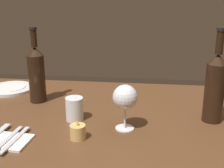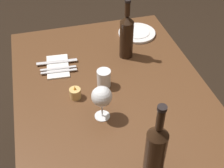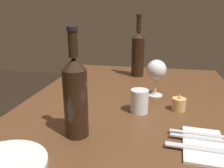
{
  "view_description": "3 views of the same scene",
  "coord_description": "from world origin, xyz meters",
  "px_view_note": "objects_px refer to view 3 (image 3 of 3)",
  "views": [
    {
      "loc": [
        -0.19,
        1.04,
        1.21
      ],
      "look_at": [
        -0.06,
        -0.05,
        0.86
      ],
      "focal_mm": 48.34,
      "sensor_mm": 36.0,
      "label": 1
    },
    {
      "loc": [
        -0.98,
        0.27,
        1.71
      ],
      "look_at": [
        0.0,
        0.01,
        0.8
      ],
      "focal_mm": 48.66,
      "sensor_mm": 36.0,
      "label": 2
    },
    {
      "loc": [
        0.87,
        0.08,
        1.1
      ],
      "look_at": [
        0.03,
        -0.08,
        0.83
      ],
      "focal_mm": 37.23,
      "sensor_mm": 36.0,
      "label": 3
    }
  ],
  "objects_px": {
    "folded_napkin": "(204,145)",
    "fork_inner": "(202,139)",
    "wine_bottle_second": "(75,96)",
    "table_knife": "(206,149)",
    "fork_outer": "(201,134)",
    "wine_glass_left": "(156,70)",
    "wine_bottle": "(138,53)",
    "dinner_plate": "(1,166)",
    "water_tumbler": "(139,102)",
    "votive_candle": "(179,105)"
  },
  "relations": [
    {
      "from": "fork_outer",
      "to": "table_knife",
      "type": "bearing_deg",
      "value": 0.0
    },
    {
      "from": "wine_bottle",
      "to": "dinner_plate",
      "type": "height_order",
      "value": "wine_bottle"
    },
    {
      "from": "fork_inner",
      "to": "table_knife",
      "type": "height_order",
      "value": "same"
    },
    {
      "from": "wine_glass_left",
      "to": "folded_napkin",
      "type": "xyz_separation_m",
      "value": [
        0.39,
        0.14,
        -0.11
      ]
    },
    {
      "from": "dinner_plate",
      "to": "fork_inner",
      "type": "xyz_separation_m",
      "value": [
        -0.22,
        0.49,
        0.0
      ]
    },
    {
      "from": "wine_bottle",
      "to": "table_knife",
      "type": "relative_size",
      "value": 1.63
    },
    {
      "from": "wine_bottle",
      "to": "water_tumbler",
      "type": "distance_m",
      "value": 0.52
    },
    {
      "from": "dinner_plate",
      "to": "folded_napkin",
      "type": "distance_m",
      "value": 0.53
    },
    {
      "from": "table_knife",
      "to": "wine_glass_left",
      "type": "bearing_deg",
      "value": -161.58
    },
    {
      "from": "wine_glass_left",
      "to": "water_tumbler",
      "type": "height_order",
      "value": "wine_glass_left"
    },
    {
      "from": "folded_napkin",
      "to": "table_knife",
      "type": "bearing_deg",
      "value": 0.0
    },
    {
      "from": "water_tumbler",
      "to": "table_knife",
      "type": "distance_m",
      "value": 0.3
    },
    {
      "from": "dinner_plate",
      "to": "fork_outer",
      "type": "bearing_deg",
      "value": 116.29
    },
    {
      "from": "wine_bottle",
      "to": "folded_napkin",
      "type": "height_order",
      "value": "wine_bottle"
    },
    {
      "from": "fork_inner",
      "to": "table_knife",
      "type": "xyz_separation_m",
      "value": [
        0.05,
        0.0,
        0.0
      ]
    },
    {
      "from": "wine_glass_left",
      "to": "votive_candle",
      "type": "bearing_deg",
      "value": 31.6
    },
    {
      "from": "dinner_plate",
      "to": "table_knife",
      "type": "xyz_separation_m",
      "value": [
        -0.16,
        0.49,
        0.0
      ]
    },
    {
      "from": "wine_bottle_second",
      "to": "votive_candle",
      "type": "bearing_deg",
      "value": 128.19
    },
    {
      "from": "wine_glass_left",
      "to": "fork_outer",
      "type": "distance_m",
      "value": 0.38
    },
    {
      "from": "water_tumbler",
      "to": "wine_glass_left",
      "type": "bearing_deg",
      "value": 164.03
    },
    {
      "from": "water_tumbler",
      "to": "fork_outer",
      "type": "bearing_deg",
      "value": 52.79
    },
    {
      "from": "fork_inner",
      "to": "table_knife",
      "type": "bearing_deg",
      "value": 0.0
    },
    {
      "from": "dinner_plate",
      "to": "fork_inner",
      "type": "relative_size",
      "value": 1.2
    },
    {
      "from": "folded_napkin",
      "to": "table_knife",
      "type": "distance_m",
      "value": 0.03
    },
    {
      "from": "fork_outer",
      "to": "table_knife",
      "type": "relative_size",
      "value": 0.86
    },
    {
      "from": "wine_glass_left",
      "to": "votive_candle",
      "type": "relative_size",
      "value": 2.42
    },
    {
      "from": "dinner_plate",
      "to": "folded_napkin",
      "type": "relative_size",
      "value": 1.1
    },
    {
      "from": "wine_bottle_second",
      "to": "table_knife",
      "type": "relative_size",
      "value": 1.53
    },
    {
      "from": "water_tumbler",
      "to": "wine_bottle",
      "type": "bearing_deg",
      "value": -174.1
    },
    {
      "from": "folded_napkin",
      "to": "table_knife",
      "type": "height_order",
      "value": "table_knife"
    },
    {
      "from": "fork_outer",
      "to": "water_tumbler",
      "type": "bearing_deg",
      "value": -127.21
    },
    {
      "from": "wine_bottle_second",
      "to": "table_knife",
      "type": "xyz_separation_m",
      "value": [
        0.03,
        0.37,
        -0.12
      ]
    },
    {
      "from": "wine_glass_left",
      "to": "table_knife",
      "type": "bearing_deg",
      "value": 18.42
    },
    {
      "from": "dinner_plate",
      "to": "fork_inner",
      "type": "height_order",
      "value": "dinner_plate"
    },
    {
      "from": "folded_napkin",
      "to": "wine_bottle",
      "type": "bearing_deg",
      "value": -160.68
    },
    {
      "from": "votive_candle",
      "to": "folded_napkin",
      "type": "distance_m",
      "value": 0.25
    },
    {
      "from": "dinner_plate",
      "to": "fork_outer",
      "type": "distance_m",
      "value": 0.55
    },
    {
      "from": "wine_bottle",
      "to": "votive_candle",
      "type": "distance_m",
      "value": 0.51
    },
    {
      "from": "water_tumbler",
      "to": "folded_napkin",
      "type": "height_order",
      "value": "water_tumbler"
    },
    {
      "from": "water_tumbler",
      "to": "fork_inner",
      "type": "relative_size",
      "value": 0.48
    },
    {
      "from": "folded_napkin",
      "to": "votive_candle",
      "type": "bearing_deg",
      "value": -168.46
    },
    {
      "from": "wine_bottle",
      "to": "table_knife",
      "type": "xyz_separation_m",
      "value": [
        0.74,
        0.25,
        -0.12
      ]
    },
    {
      "from": "folded_napkin",
      "to": "fork_inner",
      "type": "relative_size",
      "value": 1.1
    },
    {
      "from": "water_tumbler",
      "to": "table_knife",
      "type": "xyz_separation_m",
      "value": [
        0.23,
        0.19,
        -0.03
      ]
    },
    {
      "from": "wine_bottle_second",
      "to": "folded_napkin",
      "type": "xyz_separation_m",
      "value": [
        -0.0,
        0.37,
        -0.12
      ]
    },
    {
      "from": "wine_bottle_second",
      "to": "dinner_plate",
      "type": "bearing_deg",
      "value": -33.67
    },
    {
      "from": "water_tumbler",
      "to": "wine_bottle_second",
      "type": "bearing_deg",
      "value": -40.09
    },
    {
      "from": "votive_candle",
      "to": "dinner_plate",
      "type": "relative_size",
      "value": 0.31
    },
    {
      "from": "dinner_plate",
      "to": "folded_napkin",
      "type": "height_order",
      "value": "dinner_plate"
    },
    {
      "from": "wine_glass_left",
      "to": "dinner_plate",
      "type": "bearing_deg",
      "value": -31.05
    }
  ]
}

